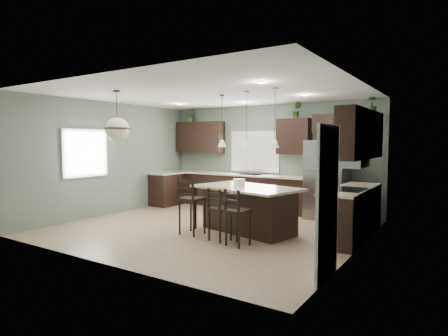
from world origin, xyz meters
TOP-DOWN VIEW (x-y plane):
  - ground at (0.00, 0.00)m, footprint 6.00×6.00m
  - pantry_door at (2.98, -1.55)m, footprint 0.04×0.82m
  - window_back at (-0.40, 2.73)m, footprint 1.35×0.02m
  - window_left at (-2.98, -0.80)m, footprint 0.02×1.10m
  - left_return_cabs at (-2.70, 1.70)m, footprint 0.60×0.90m
  - left_return_countertop at (-2.68, 1.70)m, footprint 0.66×0.96m
  - back_lower_cabs at (-0.85, 2.45)m, footprint 4.20×0.60m
  - back_countertop at (-0.85, 2.43)m, footprint 4.20×0.66m
  - sink_inset at (-0.40, 2.43)m, footprint 0.70×0.45m
  - faucet at (-0.40, 2.40)m, footprint 0.02×0.02m
  - back_upper_left at (-2.15, 2.58)m, footprint 1.55×0.34m
  - back_upper_right at (0.80, 2.58)m, footprint 0.85×0.34m
  - fridge_header at (1.85, 2.58)m, footprint 1.05×0.34m
  - right_lower_cabs at (2.70, 0.87)m, footprint 0.60×2.35m
  - right_countertop at (2.68, 0.87)m, footprint 0.66×2.35m
  - cooktop at (2.68, 0.60)m, footprint 0.58×0.75m
  - wall_oven_front at (2.40, 0.60)m, footprint 0.01×0.72m
  - right_upper_cabs at (2.83, 0.87)m, footprint 0.34×2.35m
  - microwave at (2.78, 0.60)m, footprint 0.40×0.75m
  - refrigerator at (1.76, 2.28)m, footprint 0.90×0.74m
  - kitchen_island at (0.83, 0.09)m, footprint 2.31×1.63m
  - serving_dish at (0.64, 0.13)m, footprint 0.24×0.24m
  - bar_stool_left at (0.01, -0.61)m, footprint 0.43×0.43m
  - bar_stool_center at (0.74, -0.73)m, footprint 0.42×0.42m
  - bar_stool_right at (1.18, -0.83)m, footprint 0.43×0.43m
  - pendant_left at (0.15, 0.24)m, footprint 0.17×0.17m
  - pendant_center at (0.83, 0.09)m, footprint 0.17×0.17m
  - pendant_right at (1.51, -0.07)m, footprint 0.17×0.17m
  - chandelier at (-1.19, -1.40)m, footprint 0.50×0.50m
  - plant_back_left at (-2.47, 2.55)m, footprint 0.40×0.37m
  - plant_back_right at (0.88, 2.55)m, footprint 0.28×0.25m
  - plant_right_wall at (2.80, 1.85)m, footprint 0.24×0.24m
  - room_shell at (0.00, 0.00)m, footprint 6.00×6.00m

SIDE VIEW (x-z plane):
  - ground at x=0.00m, z-range 0.00..0.00m
  - left_return_cabs at x=-2.70m, z-range 0.00..0.90m
  - back_lower_cabs at x=-0.85m, z-range 0.00..0.90m
  - right_lower_cabs at x=2.70m, z-range 0.00..0.90m
  - wall_oven_front at x=2.40m, z-range 0.15..0.75m
  - kitchen_island at x=0.83m, z-range 0.00..0.92m
  - bar_stool_center at x=0.74m, z-range 0.00..0.97m
  - bar_stool_right at x=1.18m, z-range 0.00..1.01m
  - bar_stool_left at x=0.01m, z-range 0.00..1.15m
  - left_return_countertop at x=-2.68m, z-range 0.90..0.94m
  - back_countertop at x=-0.85m, z-range 0.90..0.94m
  - right_countertop at x=2.68m, z-range 0.90..0.94m
  - refrigerator at x=1.76m, z-range 0.00..1.85m
  - sink_inset at x=-0.40m, z-range 0.93..0.94m
  - cooktop at x=2.68m, z-range 0.93..0.95m
  - serving_dish at x=0.64m, z-range 0.92..1.06m
  - pantry_door at x=2.98m, z-range 0.00..2.04m
  - faucet at x=-0.40m, z-range 0.94..1.22m
  - window_back at x=-0.40m, z-range 1.05..2.05m
  - window_left at x=-2.98m, z-range 1.05..2.05m
  - microwave at x=2.78m, z-range 1.35..1.75m
  - room_shell at x=0.00m, z-range -1.30..4.70m
  - back_upper_left at x=-2.15m, z-range 1.50..2.40m
  - back_upper_right at x=0.80m, z-range 1.50..2.40m
  - right_upper_cabs at x=2.83m, z-range 1.50..2.40m
  - fridge_header at x=1.85m, z-range 2.02..2.48m
  - pendant_left at x=0.15m, z-range 1.70..2.80m
  - pendant_center at x=0.83m, z-range 1.70..2.80m
  - pendant_right at x=1.51m, z-range 1.70..2.80m
  - chandelier at x=-1.19m, z-range 1.82..2.80m
  - plant_right_wall at x=2.80m, z-range 2.40..2.76m
  - plant_back_left at x=-2.47m, z-range 2.40..2.76m
  - plant_back_right at x=0.88m, z-range 2.40..2.81m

